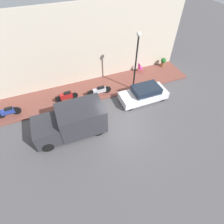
{
  "coord_description": "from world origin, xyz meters",
  "views": [
    {
      "loc": [
        -7.07,
        3.32,
        9.98
      ],
      "look_at": [
        1.16,
        0.09,
        0.6
      ],
      "focal_mm": 28.0,
      "sensor_mm": 36.0,
      "label": 1
    }
  ],
  "objects": [
    {
      "name": "scooter_silver",
      "position": [
        3.88,
        0.16,
        0.56
      ],
      "size": [
        0.3,
        2.07,
        0.76
      ],
      "color": "#B7B7BF",
      "rests_on": "sidewalk"
    },
    {
      "name": "sidewalk",
      "position": [
        4.8,
        0.0,
        0.07
      ],
      "size": [
        2.99,
        17.01,
        0.13
      ],
      "color": "brown",
      "rests_on": "ground_plane"
    },
    {
      "name": "streetlamp",
      "position": [
        3.51,
        -2.82,
        3.4
      ],
      "size": [
        0.34,
        0.34,
        4.99
      ],
      "color": "black",
      "rests_on": "sidewalk"
    },
    {
      "name": "motorcycle_blue",
      "position": [
        4.04,
        7.27,
        0.56
      ],
      "size": [
        0.3,
        1.79,
        0.77
      ],
      "color": "navy",
      "rests_on": "sidewalk"
    },
    {
      "name": "parked_car",
      "position": [
        2.09,
        -3.09,
        0.61
      ],
      "size": [
        1.64,
        3.9,
        1.27
      ],
      "color": "silver",
      "rests_on": "ground_plane"
    },
    {
      "name": "building_facade",
      "position": [
        6.45,
        0.0,
        3.27
      ],
      "size": [
        0.3,
        17.01,
        6.55
      ],
      "color": "beige",
      "rests_on": "ground_plane"
    },
    {
      "name": "delivery_van",
      "position": [
        0.91,
        3.12,
        1.07
      ],
      "size": [
        2.09,
        4.67,
        2.1
      ],
      "color": "#2D2D33",
      "rests_on": "ground_plane"
    },
    {
      "name": "cafe_chair",
      "position": [
        5.65,
        -4.58,
        0.65
      ],
      "size": [
        0.4,
        0.4,
        0.93
      ],
      "color": "#D8338C",
      "rests_on": "sidewalk"
    },
    {
      "name": "potted_plant",
      "position": [
        5.72,
        -7.27,
        0.65
      ],
      "size": [
        0.53,
        0.53,
        0.92
      ],
      "color": "brown",
      "rests_on": "sidewalk"
    },
    {
      "name": "ground_plane",
      "position": [
        0.0,
        0.0,
        0.0
      ],
      "size": [
        60.0,
        60.0,
        0.0
      ],
      "primitive_type": "plane",
      "color": "#514F51"
    },
    {
      "name": "motorcycle_red",
      "position": [
        4.2,
        2.87,
        0.56
      ],
      "size": [
        0.3,
        1.87,
        0.79
      ],
      "color": "#B21E1E",
      "rests_on": "sidewalk"
    }
  ]
}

